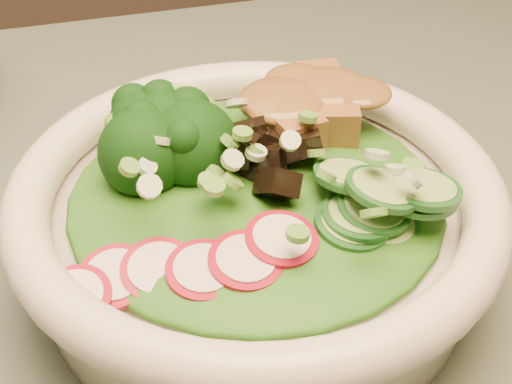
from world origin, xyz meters
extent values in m
cube|color=#4C5B4B|center=(0.00, 0.00, 0.73)|extent=(1.20, 0.80, 0.03)
cylinder|color=silver|center=(-0.03, 0.00, 0.78)|extent=(0.25, 0.25, 0.05)
torus|color=silver|center=(-0.03, 0.00, 0.81)|extent=(0.28, 0.28, 0.03)
ellipsoid|color=#185512|center=(-0.03, 0.00, 0.81)|extent=(0.21, 0.21, 0.02)
ellipsoid|color=brown|center=(0.02, 0.05, 0.84)|extent=(0.07, 0.06, 0.02)
camera|label=1|loc=(-0.11, -0.30, 1.05)|focal=50.00mm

